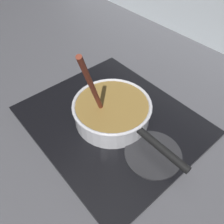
% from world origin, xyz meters
% --- Properties ---
extents(ground, '(2.40, 1.60, 0.04)m').
position_xyz_m(ground, '(0.00, 0.00, -0.02)').
color(ground, '#4C4C51').
extents(hob_plate, '(0.56, 0.48, 0.01)m').
position_xyz_m(hob_plate, '(0.11, 0.12, 0.01)').
color(hob_plate, black).
rests_on(hob_plate, ground).
extents(burner_ring, '(0.18, 0.18, 0.01)m').
position_xyz_m(burner_ring, '(0.11, 0.12, 0.02)').
color(burner_ring, '#592D0C').
rests_on(burner_ring, hob_plate).
extents(spare_burner, '(0.17, 0.17, 0.01)m').
position_xyz_m(spare_burner, '(0.30, 0.12, 0.01)').
color(spare_burner, '#262628').
rests_on(spare_burner, hob_plate).
extents(cooking_pan, '(0.43, 0.26, 0.32)m').
position_xyz_m(cooking_pan, '(0.12, 0.12, 0.05)').
color(cooking_pan, silver).
rests_on(cooking_pan, hob_plate).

